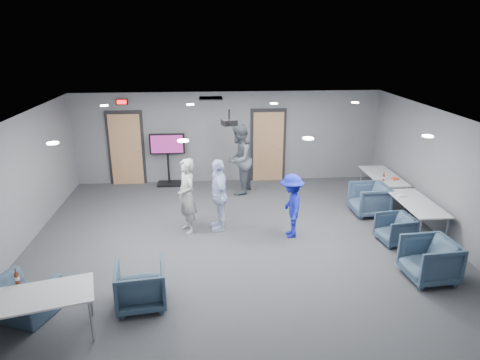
{
  "coord_description": "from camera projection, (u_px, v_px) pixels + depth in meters",
  "views": [
    {
      "loc": [
        -0.62,
        -8.41,
        4.29
      ],
      "look_at": [
        0.08,
        0.53,
        1.2
      ],
      "focal_mm": 32.0,
      "sensor_mm": 36.0,
      "label": 1
    }
  ],
  "objects": [
    {
      "name": "floor",
      "position": [
        238.0,
        240.0,
        9.38
      ],
      "size": [
        9.0,
        9.0,
        0.0
      ],
      "primitive_type": "plane",
      "color": "#313338",
      "rests_on": "ground"
    },
    {
      "name": "ceiling",
      "position": [
        238.0,
        118.0,
        8.5
      ],
      "size": [
        9.0,
        9.0,
        0.0
      ],
      "primitive_type": "plane",
      "rotation": [
        3.14,
        0.0,
        0.0
      ],
      "color": "silver",
      "rests_on": "wall_back"
    },
    {
      "name": "wall_back",
      "position": [
        228.0,
        137.0,
        12.71
      ],
      "size": [
        9.0,
        0.02,
        2.7
      ],
      "primitive_type": "cube",
      "color": "slate",
      "rests_on": "floor"
    },
    {
      "name": "wall_front",
      "position": [
        263.0,
        290.0,
        5.17
      ],
      "size": [
        9.0,
        0.02,
        2.7
      ],
      "primitive_type": "cube",
      "color": "slate",
      "rests_on": "floor"
    },
    {
      "name": "wall_left",
      "position": [
        15.0,
        187.0,
        8.6
      ],
      "size": [
        0.02,
        8.0,
        2.7
      ],
      "primitive_type": "cube",
      "color": "slate",
      "rests_on": "floor"
    },
    {
      "name": "wall_right",
      "position": [
        445.0,
        176.0,
        9.27
      ],
      "size": [
        0.02,
        8.0,
        2.7
      ],
      "primitive_type": "cube",
      "color": "slate",
      "rests_on": "floor"
    },
    {
      "name": "door_left",
      "position": [
        126.0,
        149.0,
        12.53
      ],
      "size": [
        1.06,
        0.17,
        2.24
      ],
      "color": "black",
      "rests_on": "wall_back"
    },
    {
      "name": "door_right",
      "position": [
        268.0,
        146.0,
        12.84
      ],
      "size": [
        1.06,
        0.17,
        2.24
      ],
      "color": "black",
      "rests_on": "wall_back"
    },
    {
      "name": "exit_sign",
      "position": [
        122.0,
        102.0,
        12.06
      ],
      "size": [
        0.32,
        0.08,
        0.16
      ],
      "color": "black",
      "rests_on": "wall_back"
    },
    {
      "name": "hvac_diffuser",
      "position": [
        211.0,
        98.0,
        11.1
      ],
      "size": [
        0.6,
        0.6,
        0.03
      ],
      "primitive_type": "cube",
      "color": "black",
      "rests_on": "ceiling"
    },
    {
      "name": "downlights",
      "position": [
        238.0,
        118.0,
        8.5
      ],
      "size": [
        6.18,
        3.78,
        0.02
      ],
      "color": "white",
      "rests_on": "ceiling"
    },
    {
      "name": "person_a",
      "position": [
        187.0,
        196.0,
        9.5
      ],
      "size": [
        0.62,
        0.74,
        1.72
      ],
      "primitive_type": "imported",
      "rotation": [
        0.0,
        0.0,
        -1.17
      ],
      "color": "#9FA29F",
      "rests_on": "floor"
    },
    {
      "name": "person_b",
      "position": [
        239.0,
        160.0,
        11.8
      ],
      "size": [
        1.06,
        1.17,
        1.96
      ],
      "primitive_type": "imported",
      "rotation": [
        0.0,
        0.0,
        -1.99
      ],
      "color": "#565F68",
      "rests_on": "floor"
    },
    {
      "name": "person_c",
      "position": [
        219.0,
        195.0,
        9.65
      ],
      "size": [
        0.55,
        1.03,
        1.67
      ],
      "primitive_type": "imported",
      "rotation": [
        0.0,
        0.0,
        -1.42
      ],
      "color": "#C4D3FC",
      "rests_on": "floor"
    },
    {
      "name": "person_d",
      "position": [
        291.0,
        206.0,
        9.33
      ],
      "size": [
        0.57,
        0.95,
        1.44
      ],
      "primitive_type": "imported",
      "rotation": [
        0.0,
        0.0,
        -1.61
      ],
      "color": "#1A22AD",
      "rests_on": "floor"
    },
    {
      "name": "chair_right_a",
      "position": [
        369.0,
        199.0,
        10.59
      ],
      "size": [
        0.88,
        0.86,
        0.77
      ],
      "primitive_type": "imported",
      "rotation": [
        0.0,
        0.0,
        -1.54
      ],
      "color": "#3D516A",
      "rests_on": "floor"
    },
    {
      "name": "chair_right_b",
      "position": [
        395.0,
        229.0,
        9.15
      ],
      "size": [
        0.78,
        0.76,
        0.63
      ],
      "primitive_type": "imported",
      "rotation": [
        0.0,
        0.0,
        -1.43
      ],
      "color": "#35475B",
      "rests_on": "floor"
    },
    {
      "name": "chair_right_c",
      "position": [
        429.0,
        260.0,
        7.76
      ],
      "size": [
        0.91,
        0.89,
        0.78
      ],
      "primitive_type": "imported",
      "rotation": [
        0.0,
        0.0,
        -1.5
      ],
      "color": "#3A4F64",
      "rests_on": "floor"
    },
    {
      "name": "chair_front_a",
      "position": [
        141.0,
        285.0,
        7.02
      ],
      "size": [
        0.89,
        0.91,
        0.74
      ],
      "primitive_type": "imported",
      "rotation": [
        0.0,
        0.0,
        3.27
      ],
      "color": "#354A5C",
      "rests_on": "floor"
    },
    {
      "name": "chair_front_b",
      "position": [
        22.0,
        299.0,
        6.74
      ],
      "size": [
        1.19,
        1.13,
        0.62
      ],
      "primitive_type": "imported",
      "rotation": [
        0.0,
        0.0,
        2.76
      ],
      "color": "#3A4E64",
      "rests_on": "floor"
    },
    {
      "name": "table_right_a",
      "position": [
        383.0,
        177.0,
        11.3
      ],
      "size": [
        0.73,
        1.76,
        0.73
      ],
      "rotation": [
        0.0,
        0.0,
        1.57
      ],
      "color": "silver",
      "rests_on": "floor"
    },
    {
      "name": "table_right_b",
      "position": [
        417.0,
        204.0,
        9.51
      ],
      "size": [
        0.73,
        1.76,
        0.73
      ],
      "rotation": [
        0.0,
        0.0,
        1.57
      ],
      "color": "silver",
      "rests_on": "floor"
    },
    {
      "name": "table_front_left",
      "position": [
        23.0,
        301.0,
        6.08
      ],
      "size": [
        2.06,
        1.26,
        0.73
      ],
      "rotation": [
        0.0,
        0.0,
        0.26
      ],
      "color": "silver",
      "rests_on": "floor"
    },
    {
      "name": "bottle_front",
      "position": [
        17.0,
        278.0,
        6.39
      ],
      "size": [
        0.07,
        0.07,
        0.25
      ],
      "color": "#632411",
      "rests_on": "table_front_left"
    },
    {
      "name": "bottle_right",
      "position": [
        384.0,
        177.0,
        10.87
      ],
      "size": [
        0.06,
        0.06,
        0.23
      ],
      "color": "#632411",
      "rests_on": "table_right_a"
    },
    {
      "name": "snack_box",
      "position": [
        395.0,
        179.0,
        10.96
      ],
      "size": [
        0.22,
        0.19,
        0.04
      ],
      "primitive_type": "cube",
      "rotation": [
        0.0,
        0.0,
        0.4
      ],
      "color": "#D64D35",
      "rests_on": "table_right_a"
    },
    {
      "name": "wrapper",
      "position": [
        402.0,
        196.0,
        9.82
      ],
      "size": [
        0.2,
        0.14,
        0.04
      ],
      "primitive_type": "cube",
      "rotation": [
        0.0,
        0.0,
        0.04
      ],
      "color": "silver",
      "rests_on": "table_right_b"
    },
    {
      "name": "tv_stand",
      "position": [
        168.0,
        156.0,
        12.49
      ],
      "size": [
        1.01,
        0.48,
        1.55
      ],
      "color": "black",
      "rests_on": "floor"
    },
    {
      "name": "projector",
      "position": [
        229.0,
        122.0,
        9.54
      ],
      "size": [
        0.38,
        0.35,
        0.35
      ],
      "rotation": [
        0.0,
        0.0,
        0.29
      ],
      "color": "black",
      "rests_on": "ceiling"
    }
  ]
}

